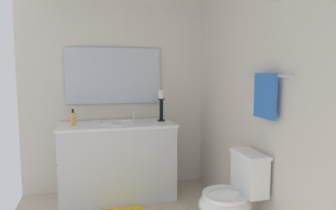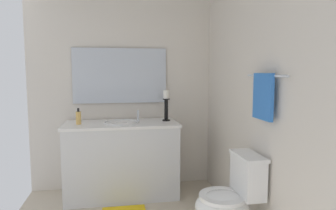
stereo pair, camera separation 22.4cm
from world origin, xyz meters
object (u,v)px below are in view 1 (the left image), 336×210
towel_bar (268,76)px  towel_near_vanity (265,96)px  sink_basin (117,127)px  toilet (233,198)px  vanity_cabinet (118,160)px  candle_holder_tall (161,105)px  soap_bottle (73,119)px  mirror (114,76)px

towel_bar → towel_near_vanity: towel_near_vanity is taller
sink_basin → toilet: bearing=37.1°
vanity_cabinet → towel_bar: size_ratio=2.12×
candle_holder_tall → towel_near_vanity: size_ratio=0.99×
soap_bottle → towel_near_vanity: towel_near_vanity is taller
towel_bar → towel_near_vanity: (0.00, -0.02, -0.16)m
sink_basin → soap_bottle: soap_bottle is taller
soap_bottle → towel_near_vanity: size_ratio=0.50×
toilet → mirror: bearing=-148.7°
sink_basin → soap_bottle: (0.02, -0.47, 0.11)m
sink_basin → towel_near_vanity: towel_near_vanity is taller
mirror → soap_bottle: mirror is taller
candle_holder_tall → soap_bottle: (0.07, -0.99, -0.12)m
sink_basin → toilet: (1.13, 0.86, -0.45)m
towel_bar → towel_near_vanity: size_ratio=1.68×
mirror → soap_bottle: (0.30, -0.47, -0.45)m
vanity_cabinet → sink_basin: size_ratio=3.21×
mirror → towel_near_vanity: mirror is taller
sink_basin → candle_holder_tall: size_ratio=1.12×
vanity_cabinet → candle_holder_tall: 0.81m
mirror → towel_bar: bearing=35.3°
toilet → towel_near_vanity: size_ratio=2.07×
sink_basin → towel_near_vanity: size_ratio=1.11×
sink_basin → towel_bar: size_ratio=0.66×
mirror → toilet: mirror is taller
soap_bottle → candle_holder_tall: bearing=94.0°
vanity_cabinet → towel_bar: 1.92m
mirror → sink_basin: bearing=0.2°
sink_basin → toilet: 1.49m
sink_basin → vanity_cabinet: bearing=-90.0°
vanity_cabinet → sink_basin: (-0.00, 0.00, 0.39)m
towel_near_vanity → towel_bar: bearing=90.0°
candle_holder_tall → towel_near_vanity: 1.42m
toilet → towel_bar: 1.06m
vanity_cabinet → soap_bottle: bearing=-88.0°
mirror → towel_bar: mirror is taller
sink_basin → soap_bottle: bearing=-88.0°
toilet → towel_bar: (0.11, 0.22, 1.03)m
vanity_cabinet → mirror: mirror is taller
towel_near_vanity → sink_basin: bearing=-139.6°
sink_basin → towel_bar: towel_bar is taller
towel_bar → candle_holder_tall: bearing=-156.8°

